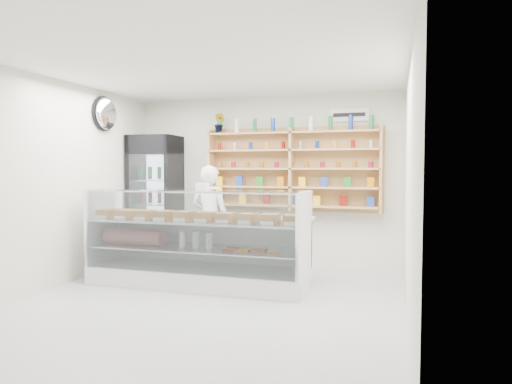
% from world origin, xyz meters
% --- Properties ---
extents(room, '(5.00, 5.00, 5.00)m').
position_xyz_m(room, '(0.00, 0.00, 1.40)').
color(room, '#A6A6AB').
rests_on(room, ground).
extents(display_counter, '(3.02, 0.90, 1.32)m').
position_xyz_m(display_counter, '(-0.47, 0.81, 0.36)').
color(display_counter, white).
rests_on(display_counter, floor).
extents(shop_worker, '(0.62, 0.42, 1.65)m').
position_xyz_m(shop_worker, '(-0.60, 1.57, 0.83)').
color(shop_worker, silver).
rests_on(shop_worker, floor).
extents(drinks_cooler, '(0.83, 0.81, 2.16)m').
position_xyz_m(drinks_cooler, '(-1.85, 2.13, 1.09)').
color(drinks_cooler, black).
rests_on(drinks_cooler, floor).
extents(wall_shelving, '(2.84, 0.28, 1.33)m').
position_xyz_m(wall_shelving, '(0.50, 2.34, 1.59)').
color(wall_shelving, tan).
rests_on(wall_shelving, back_wall).
extents(potted_plant, '(0.22, 0.20, 0.34)m').
position_xyz_m(potted_plant, '(-0.75, 2.34, 2.36)').
color(potted_plant, '#1E6626').
rests_on(potted_plant, wall_shelving).
extents(security_mirror, '(0.15, 0.50, 0.50)m').
position_xyz_m(security_mirror, '(-2.17, 1.20, 2.45)').
color(security_mirror, silver).
rests_on(security_mirror, left_wall).
extents(wall_sign, '(0.62, 0.03, 0.20)m').
position_xyz_m(wall_sign, '(1.40, 2.47, 2.45)').
color(wall_sign, white).
rests_on(wall_sign, back_wall).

